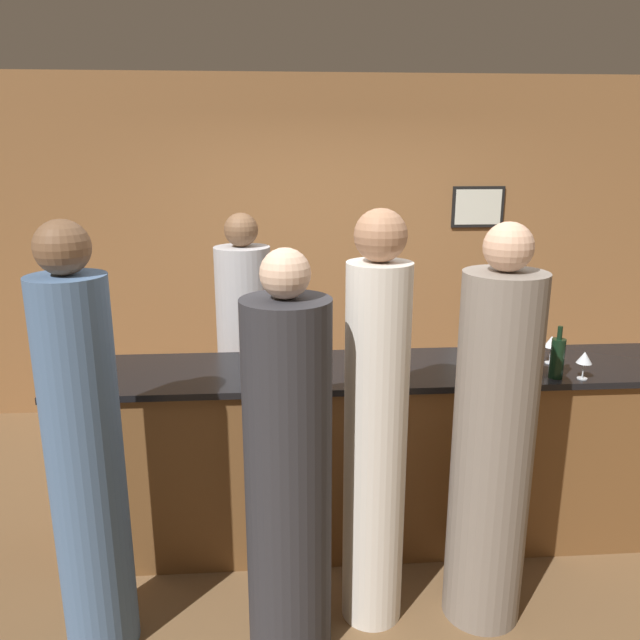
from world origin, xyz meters
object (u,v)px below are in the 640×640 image
(bartender, at_px, (245,363))
(guest_2, at_px, (375,436))
(guest_3, at_px, (288,476))
(wine_bottle_1, at_px, (502,356))
(guest_0, at_px, (492,446))
(guest_1, at_px, (86,461))
(wine_bottle_0, at_px, (557,357))

(bartender, bearing_deg, guest_2, 115.95)
(guest_3, relative_size, wine_bottle_1, 6.19)
(guest_0, bearing_deg, guest_3, -172.31)
(guest_0, distance_m, guest_1, 1.82)
(guest_1, bearing_deg, wine_bottle_0, 12.45)
(bartender, xyz_separation_m, guest_3, (0.25, -1.49, -0.00))
(guest_2, bearing_deg, guest_1, -176.01)
(guest_1, xyz_separation_m, guest_3, (0.87, -0.07, -0.07))
(guest_0, xyz_separation_m, guest_1, (-1.81, -0.06, 0.03))
(bartender, bearing_deg, guest_0, 131.15)
(bartender, distance_m, guest_1, 1.56)
(wine_bottle_1, bearing_deg, bartender, 147.72)
(guest_1, distance_m, guest_3, 0.87)
(guest_1, height_order, wine_bottle_0, guest_1)
(guest_1, distance_m, wine_bottle_0, 2.36)
(guest_2, bearing_deg, guest_3, -159.03)
(wine_bottle_1, bearing_deg, guest_0, -112.24)
(bartender, height_order, guest_1, guest_1)
(guest_2, bearing_deg, bartender, 115.95)
(bartender, relative_size, guest_3, 1.00)
(wine_bottle_1, bearing_deg, guest_3, -151.78)
(guest_1, bearing_deg, guest_0, 1.95)
(bartender, xyz_separation_m, wine_bottle_0, (1.67, -0.92, 0.31))
(bartender, height_order, wine_bottle_1, bartender)
(wine_bottle_0, bearing_deg, guest_2, -157.77)
(bartender, distance_m, wine_bottle_1, 1.68)
(bartender, xyz_separation_m, wine_bottle_1, (1.39, -0.88, 0.31))
(guest_3, bearing_deg, guest_1, 175.67)
(guest_1, relative_size, wine_bottle_0, 6.95)
(guest_3, bearing_deg, guest_2, 20.97)
(guest_1, bearing_deg, bartender, 66.50)
(wine_bottle_1, bearing_deg, wine_bottle_0, -8.24)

